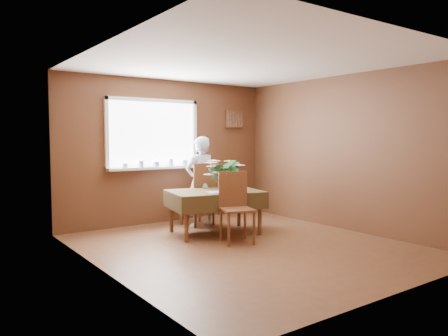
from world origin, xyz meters
TOP-DOWN VIEW (x-y plane):
  - floor at (0.00, 0.00)m, footprint 4.50×4.50m
  - ceiling at (0.00, 0.00)m, footprint 4.50×4.50m
  - wall_back at (0.00, 2.25)m, footprint 4.00×0.00m
  - wall_front at (0.00, -2.25)m, footprint 4.00×0.00m
  - wall_left at (-2.00, 0.00)m, footprint 0.00×4.50m
  - wall_right at (2.00, 0.00)m, footprint 0.00×4.50m
  - window_assembly at (-0.29, 2.20)m, footprint 1.72×0.20m
  - spoon_rack at (1.45, 2.22)m, footprint 0.44×0.05m
  - dining_table at (0.10, 0.93)m, footprint 1.55×1.21m
  - chair_far at (0.24, 1.57)m, footprint 0.50×0.50m
  - chair_near at (0.04, 0.33)m, footprint 0.54×0.54m
  - seated_woman at (0.23, 1.55)m, footprint 0.55×0.36m
  - flower_bouquet at (0.10, 0.73)m, footprint 0.55×0.55m
  - side_plate at (0.48, 0.99)m, footprint 0.29×0.29m
  - table_knife at (0.22, 0.67)m, footprint 0.13×0.18m

SIDE VIEW (x-z plane):
  - floor at x=0.00m, z-range 0.00..0.00m
  - chair_near at x=0.04m, z-range 0.04..1.05m
  - chair_far at x=0.24m, z-range 0.04..1.11m
  - dining_table at x=0.10m, z-range 0.25..0.93m
  - side_plate at x=0.48m, z-range 0.67..0.69m
  - table_knife at x=0.22m, z-range 0.68..0.68m
  - seated_woman at x=0.23m, z-range 0.00..1.51m
  - flower_bouquet at x=0.10m, z-range 0.74..1.21m
  - wall_back at x=0.00m, z-range -0.75..3.25m
  - wall_front at x=0.00m, z-range -0.75..3.25m
  - wall_left at x=-2.00m, z-range -1.00..3.50m
  - wall_right at x=2.00m, z-range -1.00..3.50m
  - window_assembly at x=-0.29m, z-range 0.74..1.96m
  - spoon_rack at x=1.45m, z-range 1.69..2.02m
  - ceiling at x=0.00m, z-range 2.50..2.50m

